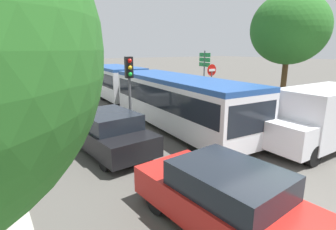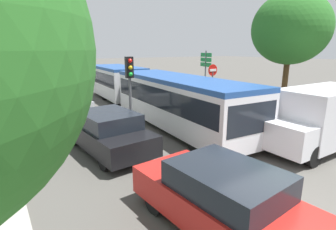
% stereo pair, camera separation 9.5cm
% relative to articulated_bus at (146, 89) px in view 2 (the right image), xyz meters
% --- Properties ---
extents(ground_plane, '(200.00, 200.00, 0.00)m').
position_rel_articulated_bus_xyz_m(ground_plane, '(-2.14, -10.60, -1.42)').
color(ground_plane, '#4F4C47').
extents(articulated_bus, '(3.71, 16.66, 2.45)m').
position_rel_articulated_bus_xyz_m(articulated_bus, '(0.00, 0.00, 0.00)').
color(articulated_bus, silver).
rests_on(articulated_bus, ground).
extents(city_bus_rear, '(3.51, 11.72, 2.48)m').
position_rel_articulated_bus_xyz_m(city_bus_rear, '(-4.13, 14.92, 0.02)').
color(city_bus_rear, silver).
rests_on(city_bus_rear, ground).
extents(queued_car_red, '(2.06, 4.29, 1.45)m').
position_rel_articulated_bus_xyz_m(queued_car_red, '(-3.89, -10.12, -0.68)').
color(queued_car_red, '#B21E19').
rests_on(queued_car_red, ground).
extents(queued_car_black, '(2.15, 4.49, 1.52)m').
position_rel_articulated_bus_xyz_m(queued_car_black, '(-4.21, -4.59, -0.65)').
color(queued_car_black, black).
rests_on(queued_car_black, ground).
extents(queued_car_silver, '(2.03, 4.24, 1.43)m').
position_rel_articulated_bus_xyz_m(queued_car_silver, '(-4.04, 2.33, -0.69)').
color(queued_car_silver, '#B7BABF').
rests_on(queued_car_silver, ground).
extents(white_van, '(5.05, 2.11, 2.31)m').
position_rel_articulated_bus_xyz_m(white_van, '(2.65, -8.76, -0.17)').
color(white_van, silver).
rests_on(white_van, ground).
extents(traffic_light, '(0.35, 0.38, 3.40)m').
position_rel_articulated_bus_xyz_m(traffic_light, '(-2.53, -3.11, 1.08)').
color(traffic_light, '#56595E').
rests_on(traffic_light, ground).
extents(no_entry_sign, '(0.70, 0.08, 2.82)m').
position_rel_articulated_bus_xyz_m(no_entry_sign, '(3.70, -1.67, 0.46)').
color(no_entry_sign, '#56595E').
rests_on(no_entry_sign, ground).
extents(direction_sign_post, '(0.32, 1.39, 3.60)m').
position_rel_articulated_bus_xyz_m(direction_sign_post, '(5.41, 0.88, 1.15)').
color(direction_sign_post, '#56595E').
rests_on(direction_sign_post, ground).
extents(tree_right_near, '(3.98, 3.98, 6.61)m').
position_rel_articulated_bus_xyz_m(tree_right_near, '(5.87, -5.15, 3.23)').
color(tree_right_near, '#51381E').
rests_on(tree_right_near, ground).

